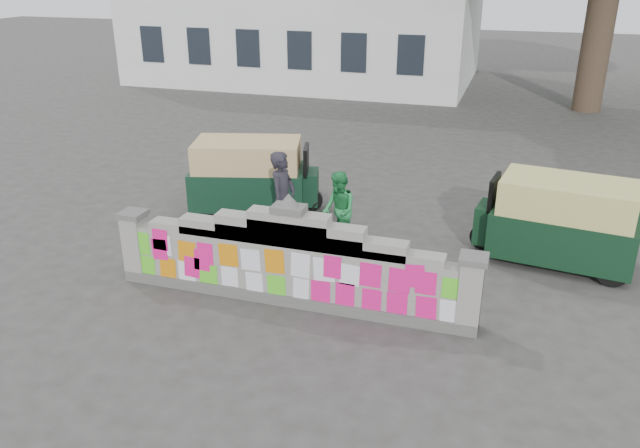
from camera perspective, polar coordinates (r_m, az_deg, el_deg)
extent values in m
plane|color=#383533|center=(11.00, -2.69, -7.09)|extent=(100.00, 100.00, 0.00)
cube|color=#4C4C49|center=(10.95, -2.70, -6.64)|extent=(6.40, 0.42, 0.20)
cube|color=gray|center=(10.71, -2.75, -4.31)|extent=(6.40, 0.32, 1.00)
cube|color=gray|center=(10.46, -2.80, -1.53)|extent=(5.20, 0.32, 0.14)
cube|color=gray|center=(10.44, -2.81, -1.18)|extent=(4.00, 0.32, 0.28)
cube|color=gray|center=(10.40, -2.82, -0.77)|extent=(2.60, 0.32, 0.44)
cube|color=gray|center=(10.38, -2.83, -0.42)|extent=(1.40, 0.32, 0.58)
cube|color=#4C4C49|center=(10.24, -2.86, 1.38)|extent=(0.55, 0.36, 0.12)
cone|color=#4C4C49|center=(10.19, -2.88, 2.22)|extent=(0.36, 0.36, 0.22)
cube|color=gray|center=(12.00, -16.41, -2.06)|extent=(0.36, 0.40, 1.24)
cube|color=#4C4C49|center=(11.75, -16.76, 0.87)|extent=(0.44, 0.44, 0.10)
cube|color=gray|center=(10.16, 13.55, -6.45)|extent=(0.36, 0.40, 1.24)
cube|color=#4C4C49|center=(9.86, 13.90, -3.10)|extent=(0.44, 0.44, 0.10)
cylinder|color=#38281E|center=(27.16, 24.09, 15.70)|extent=(1.10, 1.10, 6.00)
imported|color=black|center=(12.41, -3.35, -0.53)|extent=(2.22, 0.95, 1.14)
imported|color=#242129|center=(12.26, -3.39, 1.16)|extent=(0.53, 0.74, 1.93)
imported|color=#289349|center=(12.72, 1.72, 1.25)|extent=(0.95, 0.99, 1.62)
cube|color=black|center=(14.84, -6.53, 3.48)|extent=(2.91, 2.06, 0.88)
cube|color=tan|center=(14.61, -6.67, 6.31)|extent=(2.68, 1.95, 0.66)
cube|color=black|center=(14.70, -1.25, 3.42)|extent=(0.73, 0.88, 0.77)
cube|color=black|center=(14.49, -1.27, 5.87)|extent=(0.29, 0.76, 0.66)
cylinder|color=black|center=(14.80, -0.81, 2.22)|extent=(0.56, 0.27, 0.55)
cylinder|color=black|center=(14.59, -10.65, 1.50)|extent=(0.56, 0.27, 0.55)
cylinder|color=black|center=(15.69, -9.72, 3.10)|extent=(0.56, 0.27, 0.55)
cube|color=black|center=(12.97, 21.23, -0.90)|extent=(2.80, 1.78, 0.88)
cube|color=#CEC66E|center=(12.71, 21.71, 2.27)|extent=(2.58, 1.69, 0.66)
cube|color=black|center=(13.11, 15.32, 0.12)|extent=(0.65, 0.84, 0.77)
cube|color=black|center=(12.88, 15.62, 2.82)|extent=(0.19, 0.77, 0.66)
cylinder|color=black|center=(13.25, 14.72, -1.11)|extent=(0.56, 0.21, 0.55)
cylinder|color=black|center=(13.65, 25.38, -1.94)|extent=(0.56, 0.21, 0.55)
cylinder|color=black|center=(12.54, 25.17, -4.03)|extent=(0.56, 0.21, 0.55)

